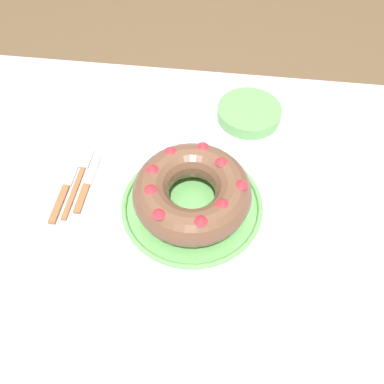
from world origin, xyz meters
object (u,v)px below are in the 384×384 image
object	(u,v)px
cake_knife	(86,186)
napkin	(319,241)
side_bowl	(249,113)
serving_knife	(66,187)
fork	(80,177)
serving_dish	(192,205)
bundt_cake	(192,192)

from	to	relation	value
cake_knife	napkin	world-z (taller)	cake_knife
side_bowl	serving_knife	bearing A→B (deg)	-144.86
fork	cake_knife	size ratio (longest dim) A/B	1.17
fork	side_bowl	bearing A→B (deg)	28.97
serving_knife	napkin	size ratio (longest dim) A/B	1.40
serving_dish	side_bowl	size ratio (longest dim) A/B	1.86
side_bowl	napkin	xyz separation A→B (m)	(0.16, -0.36, -0.01)
fork	side_bowl	distance (m)	0.47
side_bowl	fork	bearing A→B (deg)	-146.44
fork	side_bowl	world-z (taller)	side_bowl
fork	cake_knife	xyz separation A→B (m)	(0.02, -0.02, 0.00)
serving_knife	cake_knife	xyz separation A→B (m)	(0.05, 0.01, 0.00)
cake_knife	side_bowl	world-z (taller)	side_bowl
serving_dish	side_bowl	bearing A→B (deg)	69.43
bundt_cake	serving_knife	xyz separation A→B (m)	(-0.30, 0.02, -0.05)
side_bowl	napkin	world-z (taller)	side_bowl
cake_knife	side_bowl	size ratio (longest dim) A/B	1.04
serving_dish	fork	bearing A→B (deg)	170.26
fork	serving_knife	distance (m)	0.04
serving_dish	napkin	xyz separation A→B (m)	(0.28, -0.05, -0.01)
serving_dish	serving_knife	xyz separation A→B (m)	(-0.30, 0.02, -0.01)
serving_knife	bundt_cake	bearing A→B (deg)	-6.61
serving_knife	cake_knife	size ratio (longest dim) A/B	1.30
bundt_cake	serving_knife	size ratio (longest dim) A/B	1.11
serving_knife	napkin	bearing A→B (deg)	-10.37
serving_dish	napkin	size ratio (longest dim) A/B	1.91
fork	napkin	world-z (taller)	fork
fork	napkin	size ratio (longest dim) A/B	1.25
side_bowl	napkin	bearing A→B (deg)	-65.54
serving_knife	cake_knife	bearing A→B (deg)	8.65
bundt_cake	serving_knife	distance (m)	0.30
serving_dish	napkin	bearing A→B (deg)	-10.65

